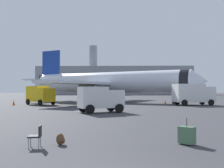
{
  "coord_description": "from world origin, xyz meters",
  "views": [
    {
      "loc": [
        0.09,
        -5.58,
        2.25
      ],
      "look_at": [
        -0.78,
        24.84,
        3.0
      ],
      "focal_mm": 40.72,
      "sensor_mm": 36.0,
      "label": 1
    }
  ],
  "objects_px": {
    "safety_cone_near": "(165,102)",
    "traveller_backpack": "(61,139)",
    "airplane_at_gate": "(107,83)",
    "service_truck": "(40,94)",
    "cargo_van": "(100,98)",
    "rolling_suitcase": "(187,135)",
    "gate_chair": "(37,135)",
    "fuel_truck": "(193,93)",
    "safety_cone_mid": "(14,103)"
  },
  "relations": [
    {
      "from": "airplane_at_gate",
      "to": "safety_cone_mid",
      "type": "distance_m",
      "value": 16.83
    },
    {
      "from": "traveller_backpack",
      "to": "airplane_at_gate",
      "type": "bearing_deg",
      "value": 89.72
    },
    {
      "from": "safety_cone_near",
      "to": "cargo_van",
      "type": "bearing_deg",
      "value": -121.43
    },
    {
      "from": "airplane_at_gate",
      "to": "service_truck",
      "type": "xyz_separation_m",
      "value": [
        -10.04,
        -7.96,
        -2.05
      ]
    },
    {
      "from": "service_truck",
      "to": "cargo_van",
      "type": "distance_m",
      "value": 17.11
    },
    {
      "from": "cargo_van",
      "to": "rolling_suitcase",
      "type": "distance_m",
      "value": 15.62
    },
    {
      "from": "cargo_van",
      "to": "traveller_backpack",
      "type": "relative_size",
      "value": 10.07
    },
    {
      "from": "traveller_backpack",
      "to": "gate_chair",
      "type": "relative_size",
      "value": 0.56
    },
    {
      "from": "service_truck",
      "to": "traveller_backpack",
      "type": "distance_m",
      "value": 30.33
    },
    {
      "from": "airplane_at_gate",
      "to": "service_truck",
      "type": "distance_m",
      "value": 12.98
    },
    {
      "from": "safety_cone_mid",
      "to": "traveller_backpack",
      "type": "distance_m",
      "value": 30.48
    },
    {
      "from": "fuel_truck",
      "to": "cargo_van",
      "type": "bearing_deg",
      "value": -135.12
    },
    {
      "from": "fuel_truck",
      "to": "traveller_backpack",
      "type": "distance_m",
      "value": 31.16
    },
    {
      "from": "safety_cone_near",
      "to": "gate_chair",
      "type": "distance_m",
      "value": 32.48
    },
    {
      "from": "fuel_truck",
      "to": "cargo_van",
      "type": "distance_m",
      "value": 18.37
    },
    {
      "from": "cargo_van",
      "to": "gate_chair",
      "type": "height_order",
      "value": "cargo_van"
    },
    {
      "from": "airplane_at_gate",
      "to": "fuel_truck",
      "type": "bearing_deg",
      "value": -32.75
    },
    {
      "from": "safety_cone_mid",
      "to": "rolling_suitcase",
      "type": "distance_m",
      "value": 32.96
    },
    {
      "from": "safety_cone_near",
      "to": "traveller_backpack",
      "type": "height_order",
      "value": "safety_cone_near"
    },
    {
      "from": "service_truck",
      "to": "gate_chair",
      "type": "distance_m",
      "value": 30.57
    },
    {
      "from": "traveller_backpack",
      "to": "gate_chair",
      "type": "bearing_deg",
      "value": -147.14
    },
    {
      "from": "cargo_van",
      "to": "safety_cone_near",
      "type": "height_order",
      "value": "cargo_van"
    },
    {
      "from": "airplane_at_gate",
      "to": "traveller_backpack",
      "type": "relative_size",
      "value": 70.41
    },
    {
      "from": "service_truck",
      "to": "safety_cone_near",
      "type": "distance_m",
      "value": 19.73
    },
    {
      "from": "cargo_van",
      "to": "rolling_suitcase",
      "type": "relative_size",
      "value": 4.39
    },
    {
      "from": "fuel_truck",
      "to": "cargo_van",
      "type": "relative_size",
      "value": 1.32
    },
    {
      "from": "cargo_van",
      "to": "fuel_truck",
      "type": "bearing_deg",
      "value": 44.88
    },
    {
      "from": "fuel_truck",
      "to": "traveller_backpack",
      "type": "xyz_separation_m",
      "value": [
        -13.54,
        -28.02,
        -1.54
      ]
    },
    {
      "from": "safety_cone_near",
      "to": "traveller_backpack",
      "type": "relative_size",
      "value": 1.34
    },
    {
      "from": "rolling_suitcase",
      "to": "traveller_backpack",
      "type": "bearing_deg",
      "value": -177.69
    },
    {
      "from": "service_truck",
      "to": "airplane_at_gate",
      "type": "bearing_deg",
      "value": 38.41
    },
    {
      "from": "airplane_at_gate",
      "to": "gate_chair",
      "type": "distance_m",
      "value": 37.29
    },
    {
      "from": "traveller_backpack",
      "to": "rolling_suitcase",
      "type": "bearing_deg",
      "value": 2.31
    },
    {
      "from": "cargo_van",
      "to": "rolling_suitcase",
      "type": "xyz_separation_m",
      "value": [
        4.71,
        -14.85,
        -1.06
      ]
    },
    {
      "from": "airplane_at_gate",
      "to": "cargo_van",
      "type": "relative_size",
      "value": 6.99
    },
    {
      "from": "rolling_suitcase",
      "to": "traveller_backpack",
      "type": "height_order",
      "value": "rolling_suitcase"
    },
    {
      "from": "airplane_at_gate",
      "to": "fuel_truck",
      "type": "relative_size",
      "value": 5.3
    },
    {
      "from": "rolling_suitcase",
      "to": "gate_chair",
      "type": "relative_size",
      "value": 1.28
    },
    {
      "from": "safety_cone_near",
      "to": "rolling_suitcase",
      "type": "bearing_deg",
      "value": -98.59
    },
    {
      "from": "rolling_suitcase",
      "to": "airplane_at_gate",
      "type": "bearing_deg",
      "value": 97.91
    },
    {
      "from": "fuel_truck",
      "to": "service_truck",
      "type": "bearing_deg",
      "value": 178.45
    },
    {
      "from": "gate_chair",
      "to": "service_truck",
      "type": "bearing_deg",
      "value": 107.21
    },
    {
      "from": "service_truck",
      "to": "fuel_truck",
      "type": "relative_size",
      "value": 0.8
    },
    {
      "from": "fuel_truck",
      "to": "rolling_suitcase",
      "type": "distance_m",
      "value": 29.06
    },
    {
      "from": "airplane_at_gate",
      "to": "gate_chair",
      "type": "xyz_separation_m",
      "value": [
        -1.0,
        -37.15,
        -3.16
      ]
    },
    {
      "from": "airplane_at_gate",
      "to": "rolling_suitcase",
      "type": "xyz_separation_m",
      "value": [
        5.06,
        -36.4,
        -3.27
      ]
    },
    {
      "from": "safety_cone_near",
      "to": "fuel_truck",
      "type": "bearing_deg",
      "value": -29.73
    },
    {
      "from": "rolling_suitcase",
      "to": "fuel_truck",
      "type": "bearing_deg",
      "value": 73.37
    },
    {
      "from": "service_truck",
      "to": "rolling_suitcase",
      "type": "bearing_deg",
      "value": -62.03
    },
    {
      "from": "fuel_truck",
      "to": "traveller_backpack",
      "type": "bearing_deg",
      "value": -115.8
    }
  ]
}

